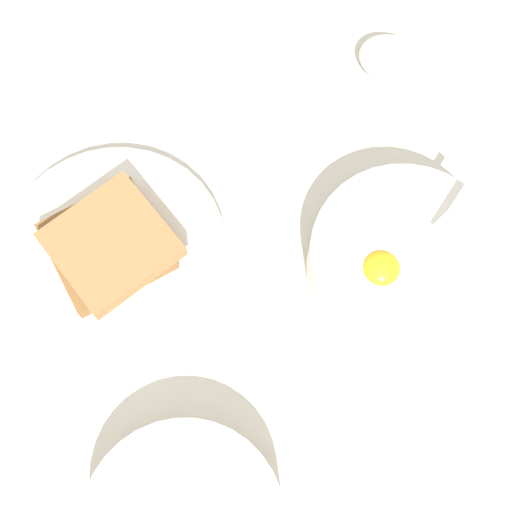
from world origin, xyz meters
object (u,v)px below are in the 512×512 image
Objects in this scene: egg_bowl at (403,261)px; toast_sandwich at (109,245)px; soup_spoon at (404,65)px; toast_plate at (114,253)px.

egg_bowl reaches higher than toast_sandwich.
toast_sandwich is (-0.14, -0.23, 0.01)m from egg_bowl.
toast_sandwich is at bearing -83.73° from soup_spoon.
egg_bowl is at bearing 57.90° from toast_plate.
toast_plate is 1.87× the size of toast_sandwich.
soup_spoon is (-0.04, 0.36, -0.02)m from toast_sandwich.
soup_spoon is at bearing 96.27° from toast_sandwich.
egg_bowl is at bearing -33.58° from soup_spoon.
toast_plate is (-0.15, -0.23, -0.02)m from egg_bowl.
soup_spoon is (-0.18, 0.12, -0.01)m from egg_bowl.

